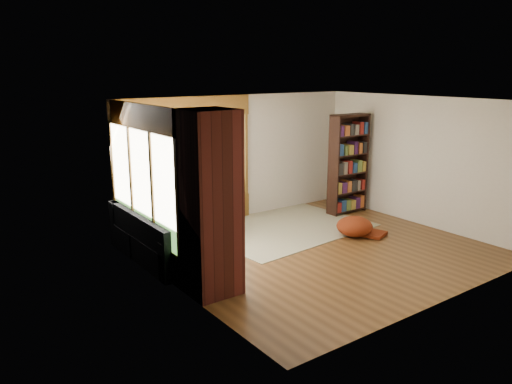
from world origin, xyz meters
TOP-DOWN VIEW (x-y plane):
  - floor at (0.00, 0.00)m, footprint 5.50×5.50m
  - ceiling at (0.00, 0.00)m, footprint 5.50×5.50m
  - wall_back at (0.00, 2.50)m, footprint 5.50×0.04m
  - wall_front at (0.00, -2.50)m, footprint 5.50×0.04m
  - wall_left at (-2.75, 0.00)m, footprint 0.04×5.00m
  - wall_right at (2.75, 0.00)m, footprint 0.04×5.00m
  - windows_back at (-1.20, 2.47)m, footprint 2.82×0.10m
  - windows_left at (-2.72, 1.20)m, footprint 0.10×2.62m
  - roller_blind at (-2.69, 2.03)m, footprint 0.03×0.72m
  - brick_chimney at (-2.40, -0.35)m, footprint 0.70×0.70m
  - sectional_sofa at (-1.95, 1.70)m, footprint 2.20×2.20m
  - area_rug at (0.29, 1.41)m, footprint 3.48×2.78m
  - bookshelf at (2.14, 1.40)m, footprint 0.93×0.31m
  - pouf at (1.09, 0.17)m, footprint 0.80×0.80m
  - dog_tan at (-1.82, 1.62)m, footprint 0.98×1.05m
  - dog_brindle at (-1.91, 1.16)m, footprint 0.57×0.77m
  - throw_pillows at (-1.92, 1.85)m, footprint 1.98×1.68m

SIDE VIEW (x-z plane):
  - floor at x=0.00m, z-range 0.00..0.00m
  - area_rug at x=0.29m, z-range 0.00..0.01m
  - pouf at x=1.09m, z-range 0.01..0.38m
  - sectional_sofa at x=-1.95m, z-range -0.10..0.70m
  - dog_brindle at x=-1.91m, z-range 0.54..0.92m
  - throw_pillows at x=-1.92m, z-range 0.52..0.97m
  - dog_tan at x=-1.82m, z-range 0.54..1.05m
  - bookshelf at x=2.14m, z-range 0.00..2.18m
  - wall_back at x=0.00m, z-range 0.00..2.60m
  - wall_front at x=0.00m, z-range 0.00..2.60m
  - wall_left at x=-2.75m, z-range 0.00..2.60m
  - wall_right at x=2.75m, z-range 0.00..2.60m
  - brick_chimney at x=-2.40m, z-range 0.00..2.60m
  - windows_back at x=-1.20m, z-range 0.40..2.30m
  - windows_left at x=-2.72m, z-range 0.40..2.30m
  - roller_blind at x=-2.69m, z-range 1.30..2.20m
  - ceiling at x=0.00m, z-range 2.60..2.60m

